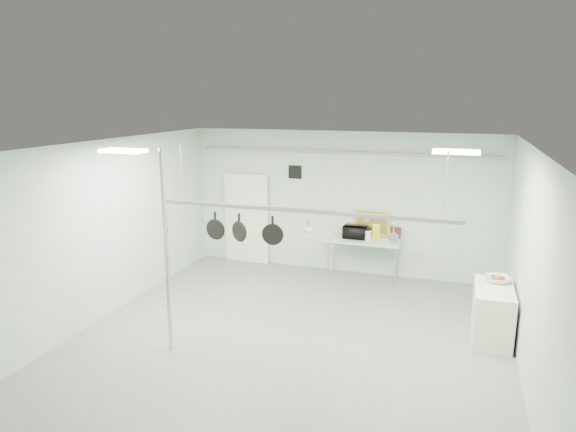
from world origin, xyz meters
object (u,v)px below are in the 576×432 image
(chrome_pole, at_px, (166,253))
(prep_table, at_px, (364,242))
(coffee_canister, at_px, (367,235))
(fruit_bowl, at_px, (497,279))
(side_cabinet, at_px, (492,313))
(pot_rack, at_px, (303,209))
(skillet_right, at_px, (273,230))
(skillet_mid, at_px, (239,228))
(microwave, at_px, (355,232))
(skillet_left, at_px, (215,225))

(chrome_pole, relative_size, prep_table, 2.00)
(coffee_canister, bearing_deg, fruit_bowl, -36.99)
(chrome_pole, relative_size, side_cabinet, 2.67)
(prep_table, bearing_deg, pot_rack, -96.91)
(prep_table, relative_size, skillet_right, 3.36)
(coffee_canister, distance_m, skillet_mid, 3.73)
(pot_rack, height_order, fruit_bowl, pot_rack)
(microwave, xyz_separation_m, skillet_left, (-1.71, -3.33, 0.81))
(chrome_pole, xyz_separation_m, skillet_right, (1.40, 0.90, 0.25))
(coffee_canister, distance_m, skillet_left, 3.93)
(side_cabinet, distance_m, microwave, 3.59)
(skillet_right, bearing_deg, fruit_bowl, 14.38)
(side_cabinet, relative_size, coffee_canister, 5.55)
(coffee_canister, xyz_separation_m, fruit_bowl, (2.53, -1.91, -0.06))
(skillet_left, xyz_separation_m, skillet_mid, (0.43, 0.00, -0.01))
(microwave, relative_size, skillet_mid, 1.05)
(microwave, bearing_deg, skillet_right, 81.06)
(chrome_pole, height_order, skillet_right, chrome_pole)
(pot_rack, height_order, skillet_left, pot_rack)
(coffee_canister, relative_size, fruit_bowl, 0.53)
(prep_table, bearing_deg, chrome_pole, -118.71)
(prep_table, height_order, pot_rack, pot_rack)
(microwave, xyz_separation_m, skillet_right, (-0.70, -3.33, 0.80))
(prep_table, height_order, side_cabinet, prep_table)
(chrome_pole, bearing_deg, fruit_bowl, 25.02)
(chrome_pole, xyz_separation_m, microwave, (2.10, 4.23, -0.56))
(prep_table, distance_m, skillet_right, 3.57)
(skillet_right, bearing_deg, prep_table, 67.54)
(skillet_mid, distance_m, skillet_right, 0.58)
(coffee_canister, xyz_separation_m, skillet_mid, (-1.54, -3.30, 0.83))
(skillet_mid, relative_size, skillet_right, 1.01)
(chrome_pole, relative_size, skillet_mid, 6.66)
(skillet_left, height_order, skillet_right, same)
(side_cabinet, bearing_deg, skillet_mid, -164.72)
(side_cabinet, relative_size, fruit_bowl, 2.97)
(pot_rack, relative_size, skillet_left, 10.25)
(side_cabinet, distance_m, skillet_right, 3.88)
(microwave, xyz_separation_m, skillet_mid, (-1.28, -3.33, 0.80))
(prep_table, height_order, microwave, microwave)
(coffee_canister, relative_size, skillet_right, 0.45)
(fruit_bowl, relative_size, skillet_mid, 0.84)
(microwave, height_order, coffee_canister, microwave)
(side_cabinet, height_order, skillet_left, skillet_left)
(microwave, bearing_deg, pot_rack, 89.44)
(pot_rack, relative_size, skillet_right, 10.09)
(prep_table, height_order, skillet_left, skillet_left)
(pot_rack, distance_m, coffee_canister, 3.54)
(coffee_canister, bearing_deg, pot_rack, -98.03)
(prep_table, xyz_separation_m, skillet_mid, (-1.48, -3.30, 1.01))
(pot_rack, bearing_deg, skillet_mid, 180.00)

